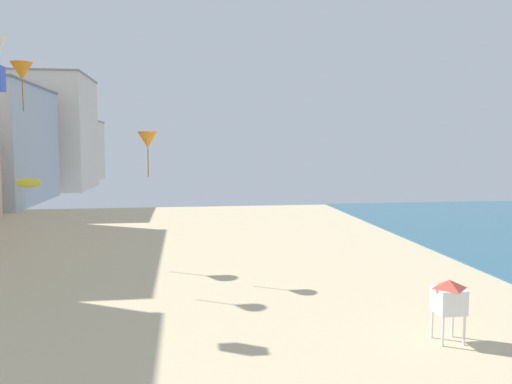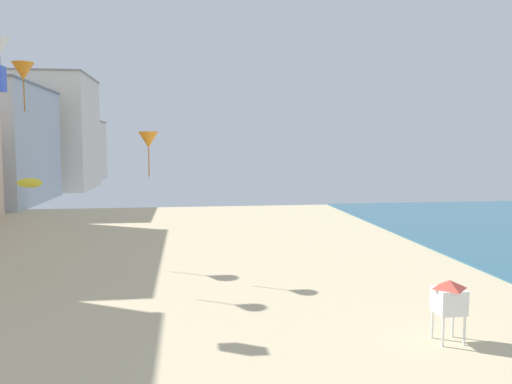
{
  "view_description": "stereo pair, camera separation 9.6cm",
  "coord_description": "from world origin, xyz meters",
  "px_view_note": "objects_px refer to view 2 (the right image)",
  "views": [
    {
      "loc": [
        1.2,
        -5.82,
        7.98
      ],
      "look_at": [
        4.22,
        15.77,
        5.95
      ],
      "focal_mm": 36.2,
      "sensor_mm": 36.0,
      "label": 1
    },
    {
      "loc": [
        1.29,
        -5.83,
        7.98
      ],
      "look_at": [
        4.22,
        15.77,
        5.95
      ],
      "focal_mm": 36.2,
      "sensor_mm": 36.0,
      "label": 2
    }
  ],
  "objects_px": {
    "kite_orange_delta": "(23,71)",
    "kite_yellow_parafoil": "(30,183)",
    "lifeguard_stand": "(449,297)",
    "kite_orange_delta_2": "(148,140)"
  },
  "relations": [
    {
      "from": "kite_yellow_parafoil",
      "to": "kite_orange_delta",
      "type": "relative_size",
      "value": 0.52
    },
    {
      "from": "kite_yellow_parafoil",
      "to": "kite_orange_delta_2",
      "type": "bearing_deg",
      "value": -37.48
    },
    {
      "from": "kite_orange_delta_2",
      "to": "kite_yellow_parafoil",
      "type": "bearing_deg",
      "value": 142.52
    },
    {
      "from": "lifeguard_stand",
      "to": "kite_yellow_parafoil",
      "type": "relative_size",
      "value": 1.45
    },
    {
      "from": "kite_yellow_parafoil",
      "to": "kite_orange_delta",
      "type": "bearing_deg",
      "value": -98.25
    },
    {
      "from": "lifeguard_stand",
      "to": "kite_orange_delta_2",
      "type": "relative_size",
      "value": 0.94
    },
    {
      "from": "lifeguard_stand",
      "to": "kite_orange_delta_2",
      "type": "height_order",
      "value": "kite_orange_delta_2"
    },
    {
      "from": "kite_yellow_parafoil",
      "to": "kite_orange_delta",
      "type": "distance_m",
      "value": 7.78
    },
    {
      "from": "lifeguard_stand",
      "to": "kite_yellow_parafoil",
      "type": "distance_m",
      "value": 29.17
    },
    {
      "from": "kite_orange_delta",
      "to": "kite_yellow_parafoil",
      "type": "bearing_deg",
      "value": 81.75
    }
  ]
}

